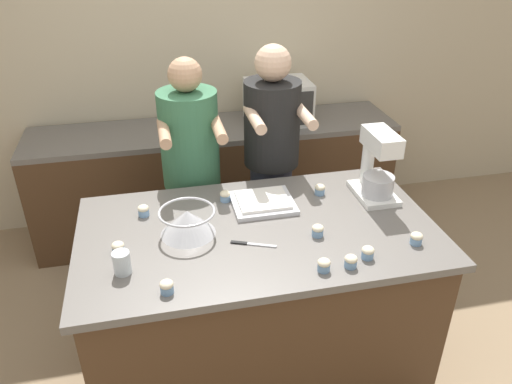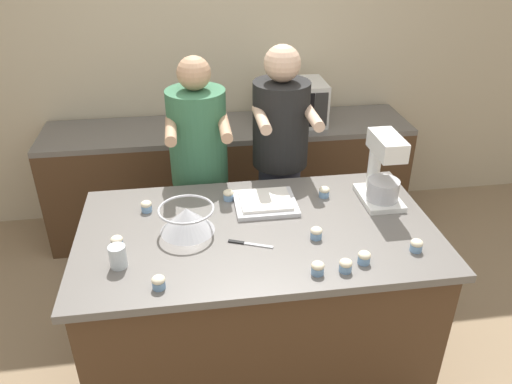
{
  "view_description": "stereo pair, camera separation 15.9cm",
  "coord_description": "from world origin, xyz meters",
  "views": [
    {
      "loc": [
        -0.46,
        -2.02,
        2.32
      ],
      "look_at": [
        0.0,
        0.05,
        1.13
      ],
      "focal_mm": 35.0,
      "sensor_mm": 36.0,
      "label": 1
    },
    {
      "loc": [
        -0.31,
        -2.05,
        2.32
      ],
      "look_at": [
        0.0,
        0.05,
        1.13
      ],
      "focal_mm": 35.0,
      "sensor_mm": 36.0,
      "label": 2
    }
  ],
  "objects": [
    {
      "name": "stand_mixer",
      "position": [
        0.7,
        0.18,
        1.11
      ],
      "size": [
        0.2,
        0.3,
        0.38
      ],
      "color": "white",
      "rests_on": "island_counter"
    },
    {
      "name": "island_counter",
      "position": [
        0.0,
        0.0,
        0.47
      ],
      "size": [
        1.78,
        1.01,
        0.95
      ],
      "color": "#4C331E",
      "rests_on": "ground_plane"
    },
    {
      "name": "knife",
      "position": [
        -0.07,
        -0.13,
        0.95
      ],
      "size": [
        0.21,
        0.1,
        0.01
      ],
      "color": "#BCBCC1",
      "rests_on": "island_counter"
    },
    {
      "name": "cupcake_7",
      "position": [
        -0.11,
        0.3,
        0.98
      ],
      "size": [
        0.06,
        0.06,
        0.06
      ],
      "color": "#759EC6",
      "rests_on": "island_counter"
    },
    {
      "name": "cupcake_9",
      "position": [
        0.7,
        -0.29,
        0.98
      ],
      "size": [
        0.06,
        0.06,
        0.06
      ],
      "color": "#759EC6",
      "rests_on": "island_counter"
    },
    {
      "name": "cupcake_4",
      "position": [
        0.43,
        -0.35,
        0.98
      ],
      "size": [
        0.06,
        0.06,
        0.06
      ],
      "color": "#759EC6",
      "rests_on": "island_counter"
    },
    {
      "name": "cupcake_0",
      "position": [
        -0.47,
        -0.39,
        0.98
      ],
      "size": [
        0.06,
        0.06,
        0.06
      ],
      "color": "#759EC6",
      "rests_on": "island_counter"
    },
    {
      "name": "back_counter",
      "position": [
        0.0,
        1.52,
        0.45
      ],
      "size": [
        2.8,
        0.6,
        0.89
      ],
      "color": "#4C331E",
      "rests_on": "ground_plane"
    },
    {
      "name": "person_left",
      "position": [
        -0.25,
        0.72,
        0.85
      ],
      "size": [
        0.36,
        0.51,
        1.63
      ],
      "color": "#33384C",
      "rests_on": "ground_plane"
    },
    {
      "name": "microwave_oven",
      "position": [
        0.5,
        1.51,
        1.05
      ],
      "size": [
        0.48,
        0.37,
        0.32
      ],
      "color": "silver",
      "rests_on": "back_counter"
    },
    {
      "name": "cupcake_3",
      "position": [
        0.27,
        -0.13,
        0.98
      ],
      "size": [
        0.06,
        0.06,
        0.06
      ],
      "color": "#759EC6",
      "rests_on": "island_counter"
    },
    {
      "name": "baking_tray",
      "position": [
        0.08,
        0.22,
        0.96
      ],
      "size": [
        0.33,
        0.29,
        0.04
      ],
      "color": "silver",
      "rests_on": "island_counter"
    },
    {
      "name": "ground_plane",
      "position": [
        0.0,
        0.0,
        0.0
      ],
      "size": [
        16.0,
        16.0,
        0.0
      ],
      "primitive_type": "plane",
      "color": "#937A5B"
    },
    {
      "name": "cupcake_6",
      "position": [
        0.33,
        -0.39,
        0.98
      ],
      "size": [
        0.06,
        0.06,
        0.06
      ],
      "color": "#759EC6",
      "rests_on": "island_counter"
    },
    {
      "name": "mixing_bowl",
      "position": [
        -0.34,
        0.03,
        1.01
      ],
      "size": [
        0.28,
        0.28,
        0.13
      ],
      "color": "#BCBCC1",
      "rests_on": "island_counter"
    },
    {
      "name": "cupcake_2",
      "position": [
        -0.55,
        0.25,
        0.98
      ],
      "size": [
        0.06,
        0.06,
        0.06
      ],
      "color": "#759EC6",
      "rests_on": "island_counter"
    },
    {
      "name": "back_wall",
      "position": [
        0.0,
        1.87,
        1.35
      ],
      "size": [
        10.0,
        0.06,
        2.7
      ],
      "color": "beige",
      "rests_on": "ground_plane"
    },
    {
      "name": "drinking_glass",
      "position": [
        -0.65,
        -0.21,
        1.0
      ],
      "size": [
        0.08,
        0.08,
        0.11
      ],
      "color": "silver",
      "rests_on": "island_counter"
    },
    {
      "name": "cupcake_5",
      "position": [
        0.21,
        -0.39,
        0.98
      ],
      "size": [
        0.06,
        0.06,
        0.06
      ],
      "color": "#759EC6",
      "rests_on": "island_counter"
    },
    {
      "name": "person_right",
      "position": [
        0.25,
        0.72,
        0.88
      ],
      "size": [
        0.35,
        0.51,
        1.68
      ],
      "color": "#33384C",
      "rests_on": "ground_plane"
    },
    {
      "name": "cupcake_8",
      "position": [
        0.41,
        0.26,
        0.98
      ],
      "size": [
        0.06,
        0.06,
        0.06
      ],
      "color": "#759EC6",
      "rests_on": "island_counter"
    },
    {
      "name": "cupcake_1",
      "position": [
        -0.67,
        -0.06,
        0.98
      ],
      "size": [
        0.06,
        0.06,
        0.06
      ],
      "color": "#759EC6",
      "rests_on": "island_counter"
    }
  ]
}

